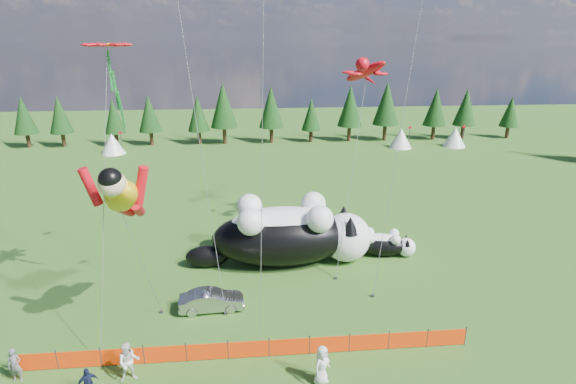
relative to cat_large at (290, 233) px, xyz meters
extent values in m
plane|color=#0E3309|center=(-2.96, -6.77, -2.20)|extent=(160.00, 160.00, 0.00)
cylinder|color=#262626|center=(-13.96, -9.77, -1.65)|extent=(0.06, 0.06, 1.10)
cylinder|color=#262626|center=(-11.96, -9.77, -1.65)|extent=(0.06, 0.06, 1.10)
cylinder|color=#262626|center=(-9.96, -9.77, -1.65)|extent=(0.06, 0.06, 1.10)
cylinder|color=#262626|center=(-7.96, -9.77, -1.65)|extent=(0.06, 0.06, 1.10)
cylinder|color=#262626|center=(-5.96, -9.77, -1.65)|extent=(0.06, 0.06, 1.10)
cylinder|color=#262626|center=(-3.96, -9.77, -1.65)|extent=(0.06, 0.06, 1.10)
cylinder|color=#262626|center=(-1.96, -9.77, -1.65)|extent=(0.06, 0.06, 1.10)
cylinder|color=#262626|center=(0.04, -9.77, -1.65)|extent=(0.06, 0.06, 1.10)
cylinder|color=#262626|center=(2.04, -9.77, -1.65)|extent=(0.06, 0.06, 1.10)
cylinder|color=#262626|center=(4.04, -9.77, -1.65)|extent=(0.06, 0.06, 1.10)
cylinder|color=#262626|center=(6.04, -9.77, -1.65)|extent=(0.06, 0.06, 1.10)
cylinder|color=#262626|center=(8.04, -9.77, -1.65)|extent=(0.06, 0.06, 1.10)
cube|color=#FF3705|center=(-12.96, -9.77, -1.70)|extent=(2.00, 0.04, 0.90)
cube|color=#FF3705|center=(-10.96, -9.77, -1.70)|extent=(2.00, 0.04, 0.90)
cube|color=#FF3705|center=(-8.96, -9.77, -1.70)|extent=(2.00, 0.04, 0.90)
cube|color=#FF3705|center=(-6.96, -9.77, -1.70)|extent=(2.00, 0.04, 0.90)
cube|color=#FF3705|center=(-4.96, -9.77, -1.70)|extent=(2.00, 0.04, 0.90)
cube|color=#FF3705|center=(-2.96, -9.77, -1.70)|extent=(2.00, 0.04, 0.90)
cube|color=#FF3705|center=(-0.96, -9.77, -1.70)|extent=(2.00, 0.04, 0.90)
cube|color=#FF3705|center=(1.04, -9.77, -1.70)|extent=(2.00, 0.04, 0.90)
cube|color=#FF3705|center=(3.04, -9.77, -1.70)|extent=(2.00, 0.04, 0.90)
cube|color=#FF3705|center=(5.04, -9.77, -1.70)|extent=(2.00, 0.04, 0.90)
cube|color=#FF3705|center=(7.04, -9.77, -1.70)|extent=(2.00, 0.04, 0.90)
ellipsoid|color=black|center=(-0.56, -0.01, -0.28)|extent=(9.69, 4.63, 3.85)
ellipsoid|color=white|center=(-0.56, -0.01, 0.68)|extent=(7.32, 3.31, 2.35)
sphere|color=white|center=(3.93, 0.06, -0.49)|extent=(3.42, 3.42, 3.42)
sphere|color=#FF638F|center=(5.39, 0.08, -0.49)|extent=(0.48, 0.48, 0.48)
ellipsoid|color=black|center=(-5.69, -0.08, -1.46)|extent=(3.02, 1.54, 1.50)
cone|color=black|center=(3.95, -0.97, 0.88)|extent=(1.20, 1.20, 1.20)
cone|color=black|center=(3.92, 1.08, 0.88)|extent=(1.20, 1.20, 1.20)
sphere|color=white|center=(1.78, 1.42, 1.54)|extent=(1.80, 1.80, 1.80)
sphere|color=white|center=(1.82, -1.36, 1.54)|extent=(1.80, 1.80, 1.80)
sphere|color=white|center=(-2.72, 1.35, 1.54)|extent=(1.80, 1.80, 1.80)
sphere|color=white|center=(-2.67, -1.43, 1.54)|extent=(1.80, 1.80, 1.80)
ellipsoid|color=black|center=(6.66, 0.55, -1.44)|extent=(4.08, 2.50, 1.52)
ellipsoid|color=white|center=(6.66, 0.55, -1.06)|extent=(3.07, 1.81, 0.93)
sphere|color=white|center=(8.40, 0.20, -1.53)|extent=(1.35, 1.35, 1.35)
sphere|color=#FF638F|center=(8.96, 0.09, -1.53)|extent=(0.19, 0.19, 0.19)
ellipsoid|color=black|center=(4.67, 0.96, -1.91)|extent=(1.28, 0.82, 0.59)
cone|color=black|center=(8.32, -0.20, -0.99)|extent=(0.47, 0.47, 0.47)
cone|color=black|center=(8.48, 0.60, -0.99)|extent=(0.47, 0.47, 0.47)
sphere|color=white|center=(7.68, 0.91, -0.72)|extent=(0.71, 0.71, 0.71)
sphere|color=white|center=(7.46, -0.17, -0.72)|extent=(0.71, 0.71, 0.71)
sphere|color=white|center=(5.94, 1.26, -0.72)|extent=(0.71, 0.71, 0.71)
sphere|color=white|center=(5.72, 0.18, -0.72)|extent=(0.71, 0.71, 0.71)
imported|color=#ABABB0|center=(-5.05, -5.42, -1.60)|extent=(3.78, 1.55, 1.22)
imported|color=slate|center=(-13.52, -10.37, -1.35)|extent=(0.63, 0.41, 1.71)
imported|color=silver|center=(-8.37, -10.78, -1.22)|extent=(1.06, 0.76, 1.98)
imported|color=#151C3B|center=(-9.89, -11.75, -1.43)|extent=(1.01, 0.87, 1.54)
imported|color=silver|center=(0.32, -11.75, -1.24)|extent=(1.10, 1.10, 1.93)
cylinder|color=#595959|center=(-8.38, -6.30, 1.71)|extent=(0.03, 0.03, 7.75)
cube|color=#262626|center=(-7.91, -5.50, -2.12)|extent=(0.15, 0.15, 0.16)
cylinder|color=#595959|center=(4.31, 1.02, 4.17)|extent=(0.03, 0.03, 14.78)
cube|color=#262626|center=(2.76, -2.64, -2.12)|extent=(0.15, 0.15, 0.16)
cylinder|color=#595959|center=(-9.71, -7.10, 5.16)|extent=(0.03, 0.03, 15.29)
cube|color=#262626|center=(-10.07, -9.59, -2.12)|extent=(0.15, 0.15, 0.16)
cube|color=#198C30|center=(-9.35, -4.60, 10.19)|extent=(0.18, 0.18, 3.85)
cylinder|color=#595959|center=(-5.23, -4.04, 6.47)|extent=(0.03, 0.03, 17.59)
cube|color=#262626|center=(-4.26, -5.98, -2.12)|extent=(0.15, 0.15, 0.16)
cylinder|color=#595959|center=(6.47, -2.11, 7.52)|extent=(0.03, 0.03, 20.32)
cube|color=#262626|center=(4.59, -4.94, -2.12)|extent=(0.15, 0.15, 0.16)
cylinder|color=#595959|center=(-2.11, -8.27, 6.34)|extent=(0.03, 0.03, 16.91)
cube|color=#262626|center=(-2.39, -9.26, -2.12)|extent=(0.15, 0.15, 0.16)
camera|label=1|loc=(-2.69, -28.09, 12.67)|focal=28.00mm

